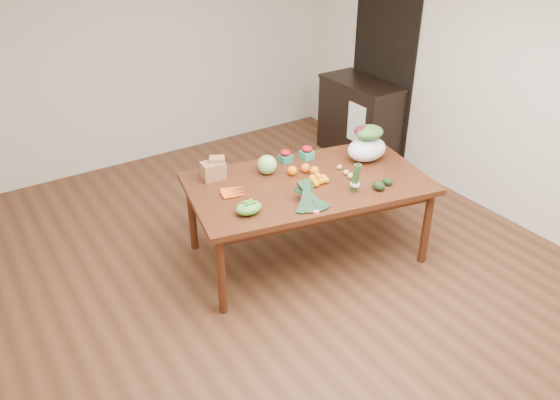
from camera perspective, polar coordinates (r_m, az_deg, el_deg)
floor at (r=4.62m, az=0.00°, el=-8.96°), size 6.00×6.00×0.00m
room_walls at (r=3.92m, az=0.00°, el=6.59°), size 5.02×6.02×2.70m
dining_table at (r=4.79m, az=2.83°, el=-1.97°), size 2.18×1.49×0.75m
doorway_dark at (r=6.67m, az=10.64°, el=13.30°), size 0.02×1.00×2.10m
cabinet at (r=6.72m, az=8.31°, el=8.37°), size 0.52×1.02×0.94m
dish_towel at (r=6.36m, az=7.97°, el=7.92°), size 0.02×0.28×0.45m
paper_bag at (r=4.63m, az=-6.99°, el=3.25°), size 0.29×0.26×0.18m
cabbage at (r=4.69m, az=-1.36°, el=3.71°), size 0.17×0.17×0.17m
strawberry_basket_a at (r=4.91m, az=0.56°, el=4.52°), size 0.12×0.12×0.09m
strawberry_basket_b at (r=4.98m, az=2.82°, el=4.89°), size 0.13×0.13×0.10m
orange_a at (r=4.68m, az=1.30°, el=3.08°), size 0.08×0.08×0.08m
orange_b at (r=4.73m, az=2.67°, el=3.36°), size 0.08×0.08×0.08m
orange_c at (r=4.68m, az=3.62°, el=3.05°), size 0.08×0.08×0.08m
mandarin_cluster at (r=4.56m, az=4.08°, el=2.31°), size 0.21×0.21×0.09m
carrots at (r=4.42m, az=-4.86°, el=0.85°), size 0.25×0.23×0.03m
snap_pea_bag at (r=4.13m, az=-3.29°, el=-0.82°), size 0.21×0.16×0.09m
kale_bunch at (r=4.19m, az=3.25°, el=0.22°), size 0.40×0.46×0.16m
asparagus_bundle at (r=4.42m, az=7.91°, el=2.34°), size 0.10×0.13×0.26m
potato_a at (r=4.73m, az=6.93°, el=2.89°), size 0.05×0.05×0.04m
potato_b at (r=4.67m, az=7.42°, el=2.51°), size 0.06×0.05×0.05m
potato_c at (r=4.80m, az=8.00°, el=3.26°), size 0.05×0.04×0.04m
potato_d at (r=4.81m, az=6.24°, el=3.43°), size 0.05×0.05×0.04m
potato_e at (r=4.80m, az=8.21°, el=3.20°), size 0.05×0.04×0.04m
avocado_a at (r=4.51m, az=10.25°, el=1.46°), size 0.11×0.13×0.08m
avocado_b at (r=4.61m, az=11.16°, el=1.89°), size 0.09×0.11×0.06m
salad_bag at (r=4.97m, az=9.08°, el=5.71°), size 0.43×0.36×0.29m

